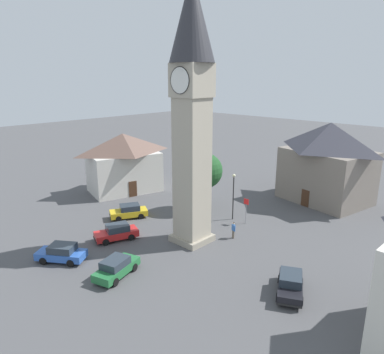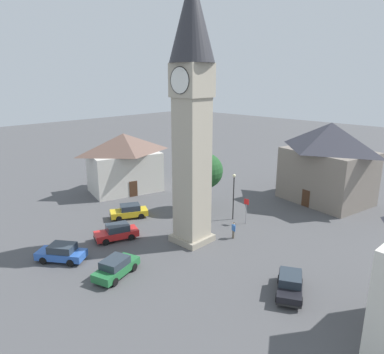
{
  "view_description": "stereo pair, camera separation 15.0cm",
  "coord_description": "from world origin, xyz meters",
  "views": [
    {
      "loc": [
        21.97,
        -23.03,
        15.32
      ],
      "look_at": [
        0.0,
        0.0,
        6.4
      ],
      "focal_mm": 33.59,
      "sensor_mm": 36.0,
      "label": 1
    },
    {
      "loc": [
        22.08,
        -22.92,
        15.32
      ],
      "look_at": [
        0.0,
        0.0,
        6.4
      ],
      "focal_mm": 33.59,
      "sensor_mm": 36.0,
      "label": 2
    }
  ],
  "objects": [
    {
      "name": "car_silver_kerb",
      "position": [
        -5.47,
        -4.88,
        0.76
      ],
      "size": [
        3.03,
        4.46,
        1.53
      ],
      "color": "red",
      "rests_on": "ground"
    },
    {
      "name": "car_blue_kerb",
      "position": [
        -9.16,
        -0.65,
        0.76
      ],
      "size": [
        3.44,
        4.43,
        1.53
      ],
      "color": "gold",
      "rests_on": "ground"
    },
    {
      "name": "lamp_post",
      "position": [
        -0.48,
        7.06,
        3.47
      ],
      "size": [
        0.36,
        0.36,
        5.21
      ],
      "color": "black",
      "rests_on": "ground"
    },
    {
      "name": "building_corner_back",
      "position": [
        -17.62,
        5.01,
        4.09
      ],
      "size": [
        8.54,
        10.85,
        8.01
      ],
      "color": "beige",
      "rests_on": "ground"
    },
    {
      "name": "ground_plane",
      "position": [
        0.0,
        0.0,
        0.0
      ],
      "size": [
        200.0,
        200.0,
        0.0
      ],
      "primitive_type": "plane",
      "color": "#4C4C4F"
    },
    {
      "name": "clock_tower",
      "position": [
        0.0,
        0.0,
        13.98
      ],
      "size": [
        3.92,
        3.92,
        23.83
      ],
      "color": "gray",
      "rests_on": "ground"
    },
    {
      "name": "pedestrian",
      "position": [
        2.55,
        3.19,
        1.01
      ],
      "size": [
        0.54,
        0.32,
        1.69
      ],
      "color": "#706656",
      "rests_on": "ground"
    },
    {
      "name": "car_black_far",
      "position": [
        11.25,
        -1.41,
        0.76
      ],
      "size": [
        3.41,
        4.44,
        1.53
      ],
      "color": "black",
      "rests_on": "ground"
    },
    {
      "name": "building_shop_left",
      "position": [
        4.15,
        20.1,
        5.1
      ],
      "size": [
        11.63,
        9.76,
        9.97
      ],
      "color": "slate",
      "rests_on": "ground"
    },
    {
      "name": "tree",
      "position": [
        -4.8,
        7.21,
        4.74
      ],
      "size": [
        4.13,
        4.13,
        6.83
      ],
      "color": "brown",
      "rests_on": "ground"
    },
    {
      "name": "road_sign",
      "position": [
        1.28,
        7.03,
        1.9
      ],
      "size": [
        0.6,
        0.07,
        2.8
      ],
      "color": "gray",
      "rests_on": "ground"
    },
    {
      "name": "car_red_corner",
      "position": [
        -5.34,
        -10.62,
        0.76
      ],
      "size": [
        4.35,
        3.74,
        1.53
      ],
      "color": "#2D5BB7",
      "rests_on": "ground"
    },
    {
      "name": "car_white_side",
      "position": [
        0.08,
        -8.77,
        0.76
      ],
      "size": [
        2.82,
        4.44,
        1.53
      ],
      "color": "#236B38",
      "rests_on": "ground"
    }
  ]
}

